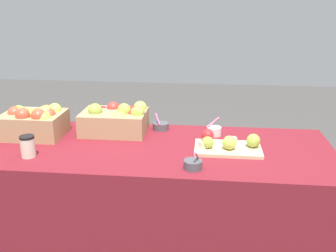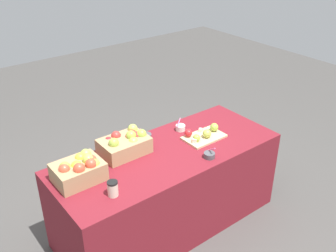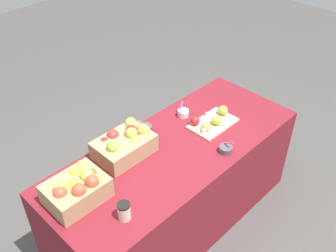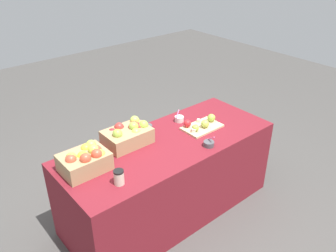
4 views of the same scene
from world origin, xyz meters
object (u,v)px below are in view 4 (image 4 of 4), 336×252
sample_bowl_near (147,127)px  coffee_cup (119,177)px  sample_bowl_mid (179,119)px  apple_crate_left (85,160)px  sample_bowl_far (209,144)px  cutting_board_front (201,125)px  apple_crate_middle (128,134)px

sample_bowl_near → coffee_cup: bearing=-141.2°
sample_bowl_near → coffee_cup: (-0.61, -0.49, 0.03)m
sample_bowl_mid → coffee_cup: bearing=-155.7°
coffee_cup → apple_crate_left: bearing=107.6°
sample_bowl_far → coffee_cup: coffee_cup is taller
sample_bowl_mid → cutting_board_front: bearing=-73.5°
cutting_board_front → sample_bowl_near: (-0.39, 0.29, -0.01)m
sample_bowl_near → sample_bowl_far: size_ratio=0.98×
cutting_board_front → sample_bowl_mid: size_ratio=3.41×
sample_bowl_far → sample_bowl_mid: bearing=78.1°
sample_bowl_near → sample_bowl_mid: size_ratio=1.00×
apple_crate_middle → coffee_cup: bearing=-131.4°
apple_crate_middle → cutting_board_front: size_ratio=1.08×
apple_crate_left → cutting_board_front: bearing=-5.1°
apple_crate_left → cutting_board_front: size_ratio=0.98×
sample_bowl_near → sample_bowl_far: 0.59m
sample_bowl_far → coffee_cup: (-0.84, 0.06, 0.03)m
apple_crate_middle → cutting_board_front: apple_crate_middle is taller
sample_bowl_far → apple_crate_middle: bearing=135.4°
apple_crate_left → coffee_cup: bearing=-72.4°
cutting_board_front → apple_crate_middle: bearing=161.6°
apple_crate_middle → sample_bowl_mid: apple_crate_middle is taller
apple_crate_middle → sample_bowl_near: size_ratio=3.68×
cutting_board_front → coffee_cup: coffee_cup is taller
sample_bowl_near → sample_bowl_far: bearing=-67.9°
cutting_board_front → sample_bowl_near: bearing=143.0°
cutting_board_front → sample_bowl_far: (-0.17, -0.26, -0.01)m
apple_crate_middle → sample_bowl_near: 0.27m
sample_bowl_far → coffee_cup: 0.84m
sample_bowl_mid → sample_bowl_far: bearing=-101.9°
cutting_board_front → sample_bowl_far: bearing=-123.3°
apple_crate_middle → sample_bowl_far: bearing=-44.6°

